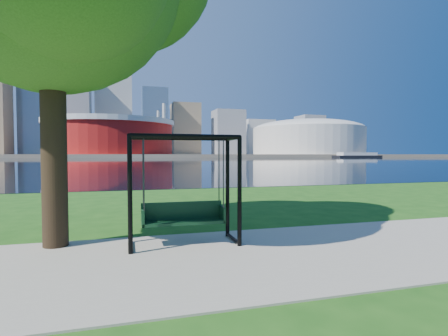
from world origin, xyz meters
name	(u,v)px	position (x,y,z in m)	size (l,w,h in m)	color
ground	(216,251)	(0.00, 0.00, 0.00)	(900.00, 900.00, 0.00)	#1E5114
path	(223,258)	(0.00, -0.50, 0.01)	(120.00, 4.00, 0.03)	#9E937F
river	(130,161)	(0.00, 102.00, 0.01)	(900.00, 180.00, 0.02)	black
far_bank	(126,156)	(0.00, 306.00, 1.00)	(900.00, 228.00, 2.00)	#937F60
stadium	(110,136)	(-10.00, 235.00, 14.23)	(83.00, 83.00, 32.00)	maroon
arena	(308,136)	(135.00, 235.00, 15.87)	(84.00, 84.00, 26.56)	beige
skyline	(120,116)	(-4.27, 319.39, 35.89)	(392.00, 66.00, 96.50)	gray
swing	(183,192)	(-0.51, 0.63, 1.08)	(2.18, 0.96, 2.22)	black
barge	(357,155)	(137.66, 179.05, 1.41)	(31.45, 9.24, 3.12)	black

